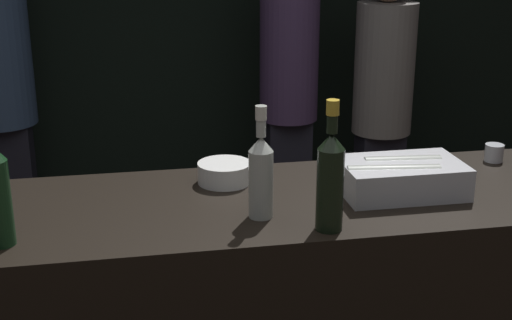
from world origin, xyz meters
name	(u,v)px	position (x,y,z in m)	size (l,w,h in m)	color
wall_back_chalkboard	(186,11)	(0.00, 2.62, 1.40)	(6.40, 0.06, 2.80)	black
ice_bin_with_bottles	(400,176)	(0.46, 0.31, 1.13)	(0.39, 0.25, 0.11)	silver
bowl_white	(224,172)	(-0.08, 0.51, 1.11)	(0.18, 0.18, 0.07)	white
candle_votive	(494,153)	(0.92, 0.56, 1.10)	(0.07, 0.07, 0.06)	silver
white_wine_bottle	(261,173)	(-0.02, 0.20, 1.21)	(0.07, 0.07, 0.34)	#B2B7AD
champagne_bottle	(330,177)	(0.15, 0.08, 1.23)	(0.08, 0.08, 0.38)	black
person_in_hoodie	(289,86)	(0.50, 2.05, 1.04)	(0.32, 0.32, 1.84)	black
person_blond_tee	(382,101)	(1.02, 1.95, 0.96)	(0.33, 0.33, 1.71)	black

